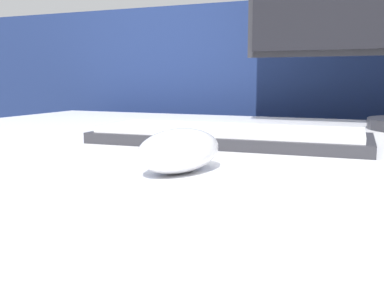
% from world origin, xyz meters
% --- Properties ---
extents(partition_panel, '(5.00, 0.03, 1.03)m').
position_xyz_m(partition_panel, '(0.00, 0.64, 0.51)').
color(partition_panel, navy).
rests_on(partition_panel, ground_plane).
extents(computer_mouse_near, '(0.09, 0.12, 0.05)m').
position_xyz_m(computer_mouse_near, '(-0.07, -0.20, 0.74)').
color(computer_mouse_near, silver).
rests_on(computer_mouse_near, desk).
extents(keyboard, '(0.41, 0.16, 0.02)m').
position_xyz_m(keyboard, '(-0.09, 0.02, 0.73)').
color(keyboard, '#28282D').
rests_on(keyboard, desk).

